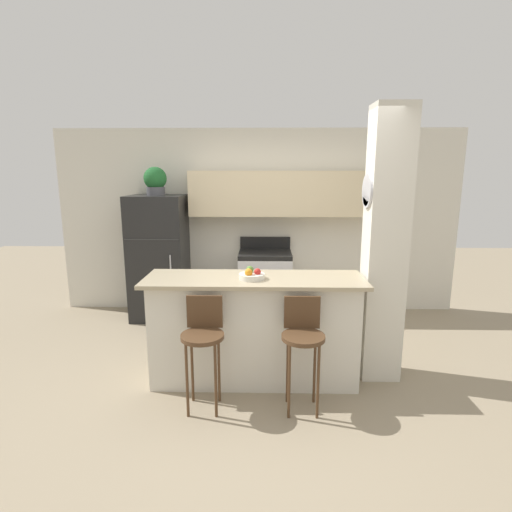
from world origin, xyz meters
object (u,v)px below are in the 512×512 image
at_px(bar_stool_left, 203,337).
at_px(potted_plant_on_fridge, 155,181).
at_px(fruit_bowl, 252,275).
at_px(refrigerator, 159,257).
at_px(stove_range, 265,284).
at_px(trash_bin, 201,309).
at_px(bar_stool_right, 303,338).

bearing_deg(bar_stool_left, potted_plant_on_fridge, 113.02).
bearing_deg(fruit_bowl, bar_stool_left, -133.51).
relative_size(refrigerator, fruit_bowl, 7.14).
height_order(stove_range, potted_plant_on_fridge, potted_plant_on_fridge).
distance_m(refrigerator, fruit_bowl, 2.21).
bearing_deg(trash_bin, potted_plant_on_fridge, 158.83).
xyz_separation_m(stove_range, fruit_bowl, (-0.12, -1.79, 0.59)).
bearing_deg(bar_stool_right, fruit_bowl, 136.55).
distance_m(bar_stool_left, trash_bin, 2.02).
height_order(bar_stool_right, trash_bin, bar_stool_right).
distance_m(refrigerator, stove_range, 1.48).
distance_m(bar_stool_right, potted_plant_on_fridge, 3.04).
bearing_deg(fruit_bowl, trash_bin, 115.41).
relative_size(potted_plant_on_fridge, fruit_bowl, 1.57).
xyz_separation_m(bar_stool_right, potted_plant_on_fridge, (-1.74, 2.17, 1.22)).
bearing_deg(refrigerator, trash_bin, -21.17).
relative_size(bar_stool_left, potted_plant_on_fridge, 2.59).
distance_m(potted_plant_on_fridge, trash_bin, 1.78).
relative_size(stove_range, bar_stool_left, 1.13).
height_order(bar_stool_left, trash_bin, bar_stool_left).
distance_m(bar_stool_right, trash_bin, 2.31).
height_order(refrigerator, potted_plant_on_fridge, potted_plant_on_fridge).
distance_m(stove_range, bar_stool_right, 2.23).
distance_m(refrigerator, bar_stool_right, 2.79).
relative_size(bar_stool_right, fruit_bowl, 4.06).
distance_m(stove_range, bar_stool_left, 2.27).
bearing_deg(stove_range, bar_stool_left, -103.07).
distance_m(bar_stool_right, fruit_bowl, 0.73).
height_order(potted_plant_on_fridge, trash_bin, potted_plant_on_fridge).
relative_size(fruit_bowl, trash_bin, 0.61).
height_order(stove_range, bar_stool_right, stove_range).
xyz_separation_m(refrigerator, bar_stool_right, (1.74, -2.17, -0.20)).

